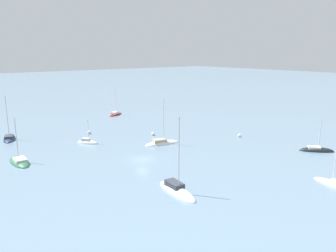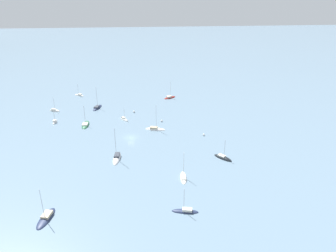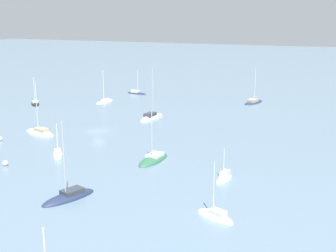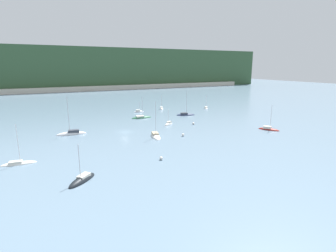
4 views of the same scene
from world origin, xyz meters
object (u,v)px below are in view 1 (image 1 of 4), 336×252
sailboat_8 (88,143)px  sailboat_5 (162,143)px  sailboat_2 (116,115)px  sailboat_9 (316,151)px  sailboat_4 (335,184)px  mooring_buoy_0 (239,135)px  sailboat_10 (9,139)px  sailboat_11 (177,191)px  mooring_buoy_2 (89,132)px  mooring_buoy_1 (153,134)px  sailboat_3 (20,162)px

sailboat_8 → sailboat_5: bearing=13.4°
sailboat_2 → sailboat_9: (-62.58, -13.45, -0.06)m
sailboat_5 → sailboat_9: (-25.01, -22.50, -0.04)m
sailboat_2 → sailboat_9: 64.01m
sailboat_4 → mooring_buoy_0: sailboat_4 is taller
sailboat_10 → mooring_buoy_0: size_ratio=13.97×
sailboat_11 → mooring_buoy_2: sailboat_11 is taller
sailboat_9 → sailboat_10: size_ratio=0.72×
mooring_buoy_0 → sailboat_11: bearing=114.9°
sailboat_4 → mooring_buoy_0: size_ratio=11.66×
sailboat_8 → sailboat_10: size_ratio=0.57×
sailboat_9 → mooring_buoy_0: 18.33m
sailboat_2 → mooring_buoy_0: (-44.60, -9.89, 0.27)m
mooring_buoy_1 → sailboat_9: bearing=-149.4°
sailboat_9 → sailboat_2: bearing=148.8°
mooring_buoy_2 → sailboat_5: bearing=-154.7°
mooring_buoy_1 → sailboat_5: bearing=158.2°
sailboat_2 → mooring_buoy_0: 45.69m
sailboat_3 → sailboat_5: size_ratio=0.82×
sailboat_11 → mooring_buoy_1: sailboat_11 is taller
sailboat_4 → sailboat_11: (13.65, 21.60, 0.04)m
sailboat_9 → mooring_buoy_2: 54.28m
sailboat_8 → sailboat_2: bearing=103.4°
sailboat_8 → sailboat_10: 20.14m
sailboat_3 → mooring_buoy_0: size_ratio=11.64×
sailboat_4 → sailboat_5: 36.83m
sailboat_2 → sailboat_9: sailboat_2 is taller
sailboat_3 → sailboat_5: sailboat_5 is taller
sailboat_5 → mooring_buoy_0: size_ratio=14.27×
sailboat_2 → mooring_buoy_2: bearing=-163.4°
sailboat_2 → sailboat_3: sailboat_3 is taller
sailboat_4 → sailboat_8: 51.47m
mooring_buoy_0 → mooring_buoy_1: bearing=46.9°
sailboat_2 → sailboat_11: sailboat_11 is taller
sailboat_3 → mooring_buoy_2: 23.80m
sailboat_10 → sailboat_5: bearing=-116.7°
sailboat_3 → mooring_buoy_2: (12.51, -20.25, 0.37)m
sailboat_5 → sailboat_8: bearing=152.6°
sailboat_3 → sailboat_9: sailboat_3 is taller
sailboat_11 → sailboat_8: bearing=-176.0°
sailboat_5 → sailboat_9: 33.64m
sailboat_8 → sailboat_11: 33.56m
sailboat_5 → sailboat_10: sailboat_5 is taller
sailboat_3 → sailboat_11: size_ratio=0.74×
sailboat_11 → mooring_buoy_2: size_ratio=14.34×
sailboat_4 → mooring_buoy_2: size_ratio=10.67×
mooring_buoy_0 → sailboat_8: bearing=60.6°
sailboat_9 → sailboat_10: (51.11, 49.13, 0.04)m
sailboat_5 → sailboat_11: 26.58m
mooring_buoy_0 → sailboat_3: bearing=74.2°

